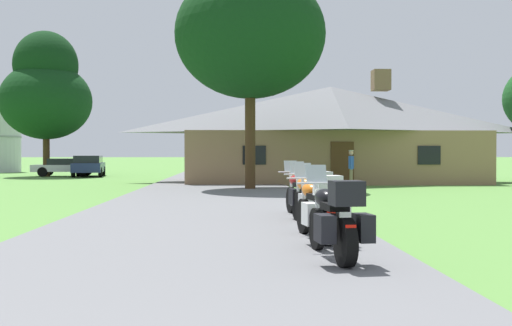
% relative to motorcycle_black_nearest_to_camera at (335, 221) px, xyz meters
% --- Properties ---
extents(ground_plane, '(500.00, 500.00, 0.00)m').
position_rel_motorcycle_black_nearest_to_camera_xyz_m(ground_plane, '(-2.03, 13.05, -0.61)').
color(ground_plane, '#56893D').
extents(asphalt_driveway, '(6.40, 80.00, 0.06)m').
position_rel_motorcycle_black_nearest_to_camera_xyz_m(asphalt_driveway, '(-2.03, 11.05, -0.58)').
color(asphalt_driveway, slate).
rests_on(asphalt_driveway, ground).
extents(motorcycle_black_nearest_to_camera, '(0.86, 2.08, 1.30)m').
position_rel_motorcycle_black_nearest_to_camera_xyz_m(motorcycle_black_nearest_to_camera, '(0.00, 0.00, 0.00)').
color(motorcycle_black_nearest_to_camera, black).
rests_on(motorcycle_black_nearest_to_camera, asphalt_driveway).
extents(motorcycle_orange_second_in_row, '(0.90, 2.08, 1.30)m').
position_rel_motorcycle_black_nearest_to_camera_xyz_m(motorcycle_orange_second_in_row, '(0.05, 1.88, 0.00)').
color(motorcycle_orange_second_in_row, black).
rests_on(motorcycle_orange_second_in_row, asphalt_driveway).
extents(motorcycle_orange_third_in_row, '(0.96, 2.07, 1.30)m').
position_rel_motorcycle_black_nearest_to_camera_xyz_m(motorcycle_orange_third_in_row, '(0.22, 4.04, 0.00)').
color(motorcycle_orange_third_in_row, black).
rests_on(motorcycle_orange_third_in_row, asphalt_driveway).
extents(motorcycle_red_farthest_in_row, '(0.91, 2.08, 1.30)m').
position_rel_motorcycle_black_nearest_to_camera_xyz_m(motorcycle_red_farthest_in_row, '(0.21, 5.76, 0.00)').
color(motorcycle_red_farthest_in_row, black).
rests_on(motorcycle_red_farthest_in_row, asphalt_driveway).
extents(stone_lodge, '(15.90, 7.15, 6.00)m').
position_rel_motorcycle_black_nearest_to_camera_xyz_m(stone_lodge, '(3.90, 23.89, 2.02)').
color(stone_lodge, '#896B4C').
rests_on(stone_lodge, ground).
extents(bystander_blue_shirt_near_lodge, '(0.27, 0.55, 1.69)m').
position_rel_motorcycle_black_nearest_to_camera_xyz_m(bystander_blue_shirt_near_lodge, '(3.95, 18.63, 0.34)').
color(bystander_blue_shirt_near_lodge, '#75664C').
rests_on(bystander_blue_shirt_near_lodge, ground).
extents(tree_left_far, '(6.00, 6.00, 9.68)m').
position_rel_motorcycle_black_nearest_to_camera_xyz_m(tree_left_far, '(-13.71, 32.76, 5.14)').
color(tree_left_far, '#422D19').
rests_on(tree_left_far, ground).
extents(tree_by_lodge_front, '(6.32, 6.32, 11.44)m').
position_rel_motorcycle_black_nearest_to_camera_xyz_m(tree_by_lodge_front, '(-0.60, 17.28, 6.68)').
color(tree_by_lodge_front, '#422D19').
rests_on(tree_by_lodge_front, ground).
extents(parked_navy_suv_far_left, '(2.44, 4.81, 1.40)m').
position_rel_motorcycle_black_nearest_to_camera_xyz_m(parked_navy_suv_far_left, '(-10.89, 32.68, 0.17)').
color(parked_navy_suv_far_left, navy).
rests_on(parked_navy_suv_far_left, ground).
extents(parked_white_sedan_far_left, '(4.31, 2.11, 1.20)m').
position_rel_motorcycle_black_nearest_to_camera_xyz_m(parked_white_sedan_far_left, '(-12.66, 33.39, 0.03)').
color(parked_white_sedan_far_left, silver).
rests_on(parked_white_sedan_far_left, ground).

